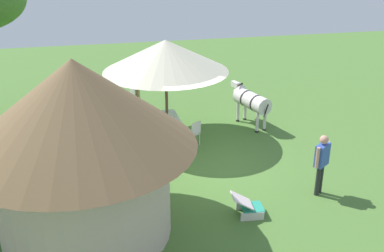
% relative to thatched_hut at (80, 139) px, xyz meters
% --- Properties ---
extents(ground_plane, '(36.00, 36.00, 0.00)m').
position_rel_thatched_hut_xyz_m(ground_plane, '(2.73, -3.66, -2.46)').
color(ground_plane, '#4B7532').
extents(thatched_hut, '(5.32, 5.32, 4.32)m').
position_rel_thatched_hut_xyz_m(thatched_hut, '(0.00, 0.00, 0.00)').
color(thatched_hut, beige).
rests_on(thatched_hut, ground_plane).
extents(shade_umbrella, '(4.27, 4.27, 3.48)m').
position_rel_thatched_hut_xyz_m(shade_umbrella, '(5.17, -2.81, 0.48)').
color(shade_umbrella, brown).
rests_on(shade_umbrella, ground_plane).
extents(patio_dining_table, '(1.45, 0.85, 0.74)m').
position_rel_thatched_hut_xyz_m(patio_dining_table, '(5.17, -2.81, -1.81)').
color(patio_dining_table, silver).
rests_on(patio_dining_table, ground_plane).
extents(patio_chair_east_end, '(0.60, 0.60, 0.90)m').
position_rel_thatched_hut_xyz_m(patio_chair_east_end, '(6.16, -2.05, -1.94)').
color(patio_chair_east_end, silver).
rests_on(patio_chair_east_end, ground_plane).
extents(patio_chair_near_hut, '(0.60, 0.60, 0.90)m').
position_rel_thatched_hut_xyz_m(patio_chair_near_hut, '(4.17, -3.55, -1.94)').
color(patio_chair_near_hut, silver).
rests_on(patio_chair_near_hut, ground_plane).
extents(guest_beside_umbrella, '(0.57, 0.36, 1.69)m').
position_rel_thatched_hut_xyz_m(guest_beside_umbrella, '(6.74, -1.85, -1.44)').
color(guest_beside_umbrella, black).
rests_on(guest_beside_umbrella, ground_plane).
extents(standing_watcher, '(0.46, 0.53, 1.78)m').
position_rel_thatched_hut_xyz_m(standing_watcher, '(0.40, -6.27, -1.39)').
color(standing_watcher, '#232525').
rests_on(standing_watcher, ground_plane).
extents(striped_lounge_chair, '(0.61, 0.85, 0.61)m').
position_rel_thatched_hut_xyz_m(striped_lounge_chair, '(-0.18, -4.01, -2.21)').
color(striped_lounge_chair, teal).
rests_on(striped_lounge_chair, ground_plane).
extents(zebra_nearest_camera, '(1.49, 1.88, 1.58)m').
position_rel_thatched_hut_xyz_m(zebra_nearest_camera, '(4.29, -0.67, -1.43)').
color(zebra_nearest_camera, silver).
rests_on(zebra_nearest_camera, ground_plane).
extents(zebra_by_umbrella, '(2.22, 1.07, 1.51)m').
position_rel_thatched_hut_xyz_m(zebra_by_umbrella, '(5.52, -6.03, -1.49)').
color(zebra_by_umbrella, silver).
rests_on(zebra_by_umbrella, ground_plane).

